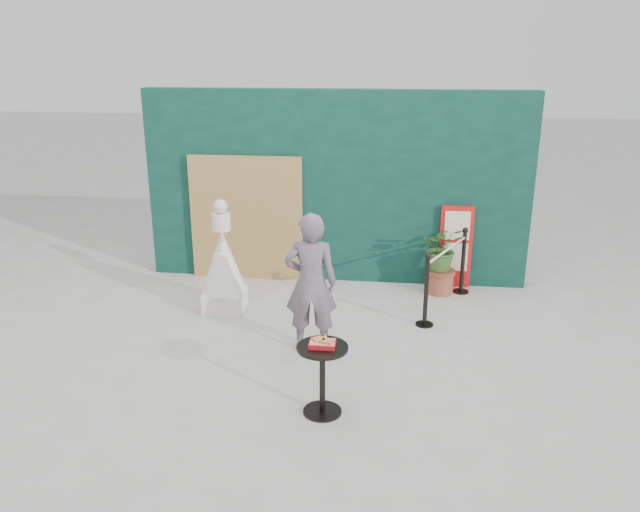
# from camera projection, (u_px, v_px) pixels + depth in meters

# --- Properties ---
(ground) EXTENTS (60.00, 60.00, 0.00)m
(ground) POSITION_uv_depth(u_px,v_px,m) (307.00, 369.00, 7.29)
(ground) COLOR #ADAAA5
(ground) RESTS_ON ground
(back_wall) EXTENTS (6.00, 0.30, 3.00)m
(back_wall) POSITION_uv_depth(u_px,v_px,m) (335.00, 187.00, 9.79)
(back_wall) COLOR #0A2E27
(back_wall) RESTS_ON ground
(bamboo_fence) EXTENTS (1.80, 0.08, 2.00)m
(bamboo_fence) POSITION_uv_depth(u_px,v_px,m) (246.00, 219.00, 9.92)
(bamboo_fence) COLOR tan
(bamboo_fence) RESTS_ON ground
(woman) EXTENTS (0.67, 0.48, 1.75)m
(woman) POSITION_uv_depth(u_px,v_px,m) (311.00, 283.00, 7.51)
(woman) COLOR slate
(woman) RESTS_ON ground
(menu_board) EXTENTS (0.50, 0.07, 1.30)m
(menu_board) POSITION_uv_depth(u_px,v_px,m) (456.00, 247.00, 9.65)
(menu_board) COLOR red
(menu_board) RESTS_ON ground
(statue) EXTENTS (0.63, 0.63, 1.62)m
(statue) POSITION_uv_depth(u_px,v_px,m) (223.00, 266.00, 8.76)
(statue) COLOR silver
(statue) RESTS_ON ground
(cafe_table) EXTENTS (0.52, 0.52, 0.75)m
(cafe_table) POSITION_uv_depth(u_px,v_px,m) (322.00, 369.00, 6.27)
(cafe_table) COLOR black
(cafe_table) RESTS_ON ground
(food_basket) EXTENTS (0.26, 0.19, 0.11)m
(food_basket) POSITION_uv_depth(u_px,v_px,m) (323.00, 343.00, 6.18)
(food_basket) COLOR #B31319
(food_basket) RESTS_ON cafe_table
(planter) EXTENTS (0.63, 0.55, 1.08)m
(planter) POSITION_uv_depth(u_px,v_px,m) (442.00, 254.00, 9.39)
(planter) COLOR #945B30
(planter) RESTS_ON ground
(stanchion_barrier) EXTENTS (0.84, 1.54, 1.03)m
(stanchion_barrier) POSITION_uv_depth(u_px,v_px,m) (446.00, 275.00, 8.88)
(stanchion_barrier) COLOR black
(stanchion_barrier) RESTS_ON ground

